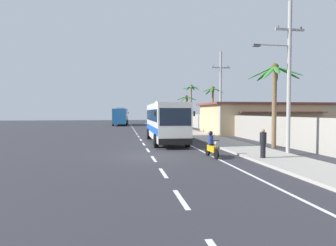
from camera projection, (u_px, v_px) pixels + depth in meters
ground_plane at (152, 156)px, 17.22m from camera, size 160.00×160.00×0.00m
sidewalk_kerb at (209, 138)px, 28.16m from camera, size 3.20×90.00×0.14m
lane_markings at (158, 136)px, 31.98m from camera, size 3.75×71.00×0.01m
boundary_wall at (231, 125)px, 32.68m from camera, size 0.24×60.00×2.31m
coach_bus_foreground at (165, 121)px, 25.03m from camera, size 2.94×10.66×3.65m
coach_bus_far_lane at (121, 116)px, 58.18m from camera, size 3.39×10.86×3.61m
motorcycle_beside_bus at (168, 129)px, 33.27m from camera, size 0.56×1.96×1.54m
motorcycle_trailing at (212, 146)px, 16.73m from camera, size 0.56×1.96×1.54m
pedestrian_near_kerb at (187, 125)px, 36.63m from camera, size 0.36×0.36×1.63m
pedestrian_midwalk at (263, 143)px, 15.62m from camera, size 0.36×0.36×1.59m
pedestrian_far_walk at (182, 124)px, 37.85m from camera, size 0.36×0.36×1.70m
utility_pole_nearest at (288, 75)px, 17.38m from camera, size 3.34×0.24×9.42m
utility_pole_mid at (221, 93)px, 30.87m from camera, size 2.10×0.24×9.20m
palm_nearest at (213, 98)px, 39.04m from camera, size 3.17×3.10×6.24m
palm_second at (191, 95)px, 50.93m from camera, size 3.03×3.07×7.64m
palm_third at (275, 87)px, 20.84m from camera, size 3.88×3.89×6.26m
palm_fourth at (186, 105)px, 45.33m from camera, size 3.18×3.16×5.40m
roadside_building at (265, 118)px, 36.05m from camera, size 15.65×9.05×3.79m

